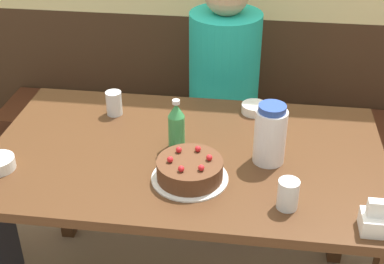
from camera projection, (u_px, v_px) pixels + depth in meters
bench_seat at (209, 153)px, 2.86m from camera, size 2.20×0.38×0.45m
dining_table at (186, 174)px, 1.92m from camera, size 1.38×0.81×0.77m
birthday_cake at (190, 170)px, 1.71m from camera, size 0.25×0.25×0.09m
water_pitcher at (270, 134)px, 1.77m from camera, size 0.11×0.11×0.21m
soju_bottle at (176, 126)px, 1.85m from camera, size 0.06×0.06×0.19m
napkin_holder at (381, 220)px, 1.50m from camera, size 0.11×0.08×0.11m
bowl_soup_white at (255, 108)px, 2.10m from camera, size 0.10×0.10×0.04m
glass_water_tall at (288, 194)px, 1.58m from camera, size 0.06×0.06×0.10m
glass_tumbler_short at (114, 103)px, 2.07m from camera, size 0.06×0.06×0.09m
person_grey_tee at (223, 108)px, 2.52m from camera, size 0.32×0.34×1.24m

